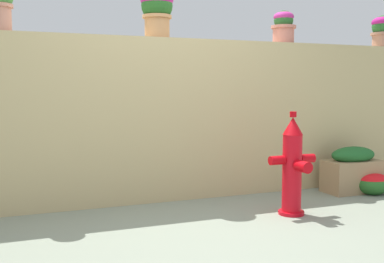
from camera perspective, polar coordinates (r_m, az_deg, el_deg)
ground_plane at (r=3.81m, az=0.63°, el=-11.73°), size 24.00×24.00×0.00m
stone_wall at (r=4.61m, az=-4.12°, el=1.43°), size 6.33×0.29×1.61m
potted_plant_2 at (r=4.70m, az=-4.41°, el=14.85°), size 0.33×0.33×0.48m
potted_plant_3 at (r=5.29m, az=11.24°, el=12.71°), size 0.27×0.27×0.36m
potted_plant_4 at (r=6.08m, az=22.55°, el=11.60°), size 0.28×0.28×0.38m
fire_hydrant at (r=4.17m, az=12.33°, el=-4.35°), size 0.45×0.35×0.92m
flower_bush_left at (r=5.29m, az=21.38°, el=-5.89°), size 0.37×0.34×0.23m
planter_box at (r=5.29m, az=19.24°, el=-4.55°), size 0.62×0.33×0.49m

